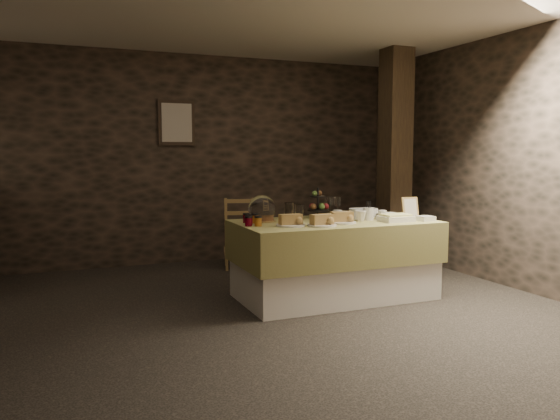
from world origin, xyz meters
name	(u,v)px	position (x,y,z in m)	size (l,w,h in m)	color
ground_plane	(257,314)	(0.00, 0.00, 0.00)	(5.50, 5.00, 0.01)	black
room_shell	(256,131)	(0.00, 0.00, 1.56)	(5.52, 5.02, 2.60)	black
buffet_table	(334,254)	(0.88, 0.25, 0.43)	(1.87, 0.99, 0.74)	white
chair	(239,237)	(0.47, 1.93, 0.37)	(0.47, 0.46, 0.65)	olive
timber_column	(395,160)	(2.20, 1.22, 1.30)	(0.30, 0.30, 2.60)	black
framed_picture	(177,123)	(-0.15, 2.47, 1.75)	(0.45, 0.04, 0.55)	#31251A
plate_stack_a	(359,214)	(1.18, 0.32, 0.79)	(0.19, 0.19, 0.10)	silver
plate_stack_b	(368,212)	(1.36, 0.43, 0.78)	(0.20, 0.20, 0.09)	silver
cutlery_holder	(369,214)	(1.21, 0.19, 0.80)	(0.10, 0.10, 0.12)	silver
cup_a	(345,216)	(0.95, 0.18, 0.79)	(0.12, 0.12, 0.09)	silver
cup_b	(360,216)	(1.10, 0.14, 0.79)	(0.11, 0.11, 0.10)	silver
mug_c	(337,215)	(0.94, 0.31, 0.79)	(0.09, 0.09, 0.10)	silver
mug_d	(382,215)	(1.36, 0.18, 0.78)	(0.08, 0.08, 0.09)	silver
bowl	(388,215)	(1.47, 0.26, 0.76)	(0.20, 0.20, 0.05)	silver
cake_dome	(262,210)	(0.23, 0.48, 0.84)	(0.26, 0.26, 0.26)	olive
fruit_stand	(318,206)	(0.84, 0.53, 0.86)	(0.21, 0.21, 0.30)	black
bread_platter_left	(291,222)	(0.35, 0.07, 0.78)	(0.26, 0.26, 0.11)	silver
bread_platter_center	(322,222)	(0.60, -0.03, 0.78)	(0.26, 0.26, 0.11)	silver
bread_platter_right	(342,219)	(0.86, 0.08, 0.78)	(0.26, 0.26, 0.11)	silver
jam_jars	(251,220)	(0.06, 0.30, 0.78)	(0.18, 0.32, 0.07)	#5A0313
tart_dish	(396,218)	(1.40, 0.00, 0.77)	(0.30, 0.22, 0.07)	silver
square_dish	(426,218)	(1.69, -0.06, 0.76)	(0.14, 0.14, 0.04)	silver
menu_frame	(410,208)	(1.74, 0.26, 0.83)	(0.17, 0.02, 0.22)	olive
storage_jar_a	(289,211)	(0.55, 0.57, 0.82)	(0.10, 0.10, 0.16)	white
storage_jar_b	(300,211)	(0.65, 0.55, 0.81)	(0.09, 0.09, 0.14)	white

